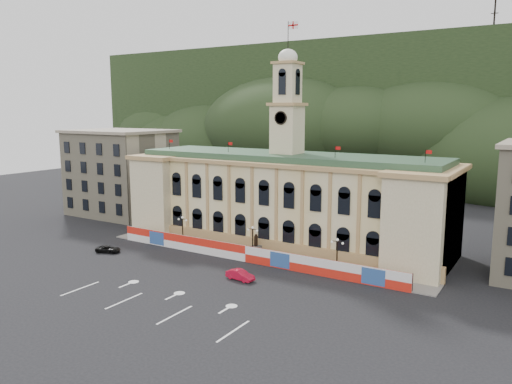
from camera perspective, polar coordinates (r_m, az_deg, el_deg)
The scene contains 13 objects.
ground at distance 65.38m, azimuth -8.47°, elevation -11.23°, with size 260.00×260.00×0.00m, color black.
lane_markings at distance 61.91m, azimuth -11.51°, elevation -12.52°, with size 26.00×10.00×0.02m, color white, non-canonical shape.
hill_ridge at distance 173.22m, azimuth 18.53°, elevation 7.76°, with size 230.00×80.00×64.00m.
city_hall at distance 85.52m, azimuth 3.38°, elevation -0.78°, with size 56.20×17.60×37.10m.
side_building_left at distance 114.20m, azimuth -15.16°, elevation 2.22°, with size 21.00×17.00×18.60m.
hoarding_fence at distance 76.45m, azimuth -1.13°, elevation -7.07°, with size 50.00×0.44×2.50m.
pavement at distance 78.99m, azimuth -0.10°, elevation -7.42°, with size 56.00×5.50×0.16m, color slate.
statue at distance 78.88m, azimuth -0.00°, elevation -6.60°, with size 1.40×1.40×3.72m.
lamp_left at distance 85.59m, azimuth -8.39°, elevation -4.12°, with size 1.96×0.44×5.15m.
lamp_center at distance 77.56m, azimuth -0.39°, elevation -5.43°, with size 1.96×0.44×5.15m.
lamp_right at distance 71.40m, azimuth 9.25°, elevation -6.87°, with size 1.96×0.44×5.15m.
red_sedan at distance 68.78m, azimuth -1.82°, elevation -9.46°, with size 4.34×1.95×1.38m, color #B10C26.
black_suv at distance 84.94m, azimuth -16.54°, elevation -6.27°, with size 4.39×3.12×1.11m, color black.
Camera 1 is at (39.77, -46.57, 22.89)m, focal length 35.00 mm.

